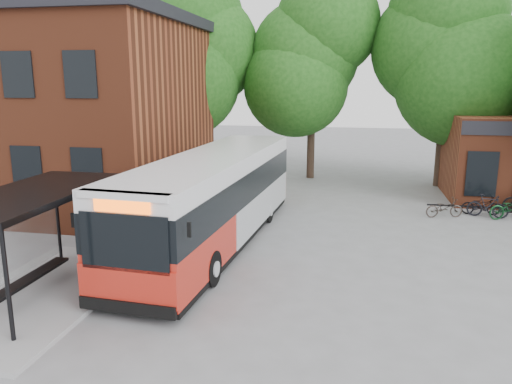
% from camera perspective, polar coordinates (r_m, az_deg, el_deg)
% --- Properties ---
extents(ground, '(100.00, 100.00, 0.00)m').
position_cam_1_polar(ground, '(13.66, -4.58, -11.62)').
color(ground, slate).
extents(station_building, '(18.40, 10.40, 8.50)m').
position_cam_1_polar(station_building, '(26.69, -27.24, 8.36)').
color(station_building, brown).
rests_on(station_building, ground).
extents(bus_shelter, '(3.60, 7.00, 2.90)m').
position_cam_1_polar(bus_shelter, '(14.17, -23.73, -5.51)').
color(bus_shelter, black).
rests_on(bus_shelter, ground).
extents(bike_rail, '(5.20, 0.10, 0.38)m').
position_cam_1_polar(bike_rail, '(23.37, 25.25, -1.98)').
color(bike_rail, black).
rests_on(bike_rail, ground).
extents(tree_0, '(7.92, 7.92, 11.00)m').
position_cam_1_polar(tree_0, '(29.53, -7.70, 12.33)').
color(tree_0, '#184813').
rests_on(tree_0, ground).
extents(tree_1, '(7.92, 7.92, 10.40)m').
position_cam_1_polar(tree_1, '(29.08, 6.44, 11.77)').
color(tree_1, '#184813').
rests_on(tree_1, ground).
extents(tree_2, '(7.92, 7.92, 11.00)m').
position_cam_1_polar(tree_2, '(28.34, 20.83, 11.63)').
color(tree_2, '#184813').
rests_on(tree_2, ground).
extents(city_bus, '(3.46, 12.53, 3.15)m').
position_cam_1_polar(city_bus, '(17.28, -4.76, -0.89)').
color(city_bus, red).
rests_on(city_bus, ground).
extents(bicycle_0, '(1.65, 0.93, 0.82)m').
position_cam_1_polar(bicycle_0, '(22.22, 20.72, -1.71)').
color(bicycle_0, '#352E29').
rests_on(bicycle_0, ground).
extents(bicycle_2, '(1.57, 0.56, 0.82)m').
position_cam_1_polar(bicycle_2, '(23.29, 24.30, -1.38)').
color(bicycle_2, black).
rests_on(bicycle_2, ground).
extents(bicycle_3, '(1.69, 0.89, 0.98)m').
position_cam_1_polar(bicycle_3, '(22.92, 24.95, -1.46)').
color(bicycle_3, black).
rests_on(bicycle_3, ground).
extents(bicycle_4, '(1.98, 1.15, 0.98)m').
position_cam_1_polar(bicycle_4, '(22.98, 27.16, -1.63)').
color(bicycle_4, '#0E3518').
rests_on(bicycle_4, ground).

